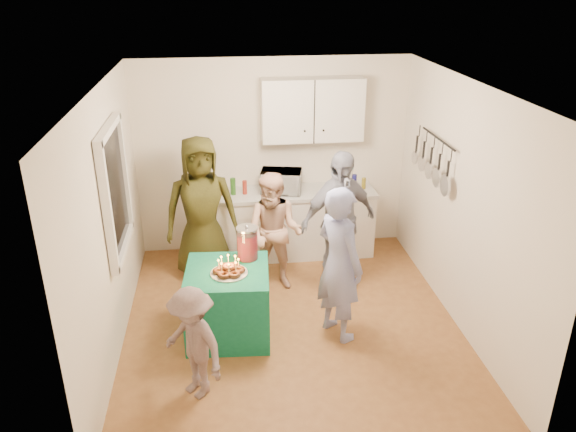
{
  "coord_description": "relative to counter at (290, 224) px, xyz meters",
  "views": [
    {
      "loc": [
        -0.68,
        -5.14,
        3.57
      ],
      "look_at": [
        0.0,
        0.35,
        1.15
      ],
      "focal_mm": 35.0,
      "sensor_mm": 36.0,
      "label": 1
    }
  ],
  "objects": [
    {
      "name": "right_wall",
      "position": [
        1.6,
        -1.7,
        0.87
      ],
      "size": [
        4.0,
        4.0,
        0.0
      ],
      "primitive_type": "plane",
      "color": "silver",
      "rests_on": "floor"
    },
    {
      "name": "party_table",
      "position": [
        -0.88,
        -1.77,
        -0.05
      ],
      "size": [
        0.91,
        0.91,
        0.76
      ],
      "primitive_type": "cube",
      "rotation": [
        0.0,
        0.0,
        -0.07
      ],
      "color": "#0F6847",
      "rests_on": "floor"
    },
    {
      "name": "upper_cabinet",
      "position": [
        0.3,
        0.15,
        1.52
      ],
      "size": [
        1.3,
        0.3,
        0.8
      ],
      "primitive_type": "cube",
      "color": "white",
      "rests_on": "back_wall"
    },
    {
      "name": "woman_back_right",
      "position": [
        0.45,
        -0.93,
        0.43
      ],
      "size": [
        1.09,
        0.77,
        1.72
      ],
      "primitive_type": "imported",
      "rotation": [
        0.0,
        0.0,
        0.38
      ],
      "color": "#101535",
      "rests_on": "floor"
    },
    {
      "name": "donut_cake",
      "position": [
        -0.86,
        -1.84,
        0.42
      ],
      "size": [
        0.38,
        0.38,
        0.18
      ],
      "primitive_type": null,
      "color": "#381C0C",
      "rests_on": "party_table"
    },
    {
      "name": "woman_back_center",
      "position": [
        -0.3,
        -0.85,
        0.3
      ],
      "size": [
        0.87,
        0.78,
        1.45
      ],
      "primitive_type": "imported",
      "rotation": [
        0.0,
        0.0,
        -0.4
      ],
      "color": "tan",
      "rests_on": "floor"
    },
    {
      "name": "countertop",
      "position": [
        0.0,
        -0.0,
        0.46
      ],
      "size": [
        2.24,
        0.62,
        0.05
      ],
      "primitive_type": "cube",
      "color": "beige",
      "rests_on": "counter"
    },
    {
      "name": "counter",
      "position": [
        0.0,
        0.0,
        0.0
      ],
      "size": [
        2.2,
        0.58,
        0.86
      ],
      "primitive_type": "cube",
      "color": "white",
      "rests_on": "floor"
    },
    {
      "name": "ceiling",
      "position": [
        -0.2,
        -1.7,
        2.17
      ],
      "size": [
        4.0,
        4.0,
        0.0
      ],
      "primitive_type": "plane",
      "color": "white",
      "rests_on": "floor"
    },
    {
      "name": "man_birthday",
      "position": [
        0.26,
        -1.91,
        0.41
      ],
      "size": [
        0.65,
        0.73,
        1.67
      ],
      "primitive_type": "imported",
      "rotation": [
        0.0,
        0.0,
        2.08
      ],
      "color": "#8D96CD",
      "rests_on": "floor"
    },
    {
      "name": "microwave",
      "position": [
        -0.12,
        0.0,
        0.62
      ],
      "size": [
        0.58,
        0.45,
        0.29
      ],
      "primitive_type": "imported",
      "rotation": [
        0.0,
        0.0,
        -0.21
      ],
      "color": "white",
      "rests_on": "countertop"
    },
    {
      "name": "woman_back_left",
      "position": [
        -1.15,
        -0.48,
        0.48
      ],
      "size": [
        0.97,
        0.71,
        1.82
      ],
      "primitive_type": "imported",
      "rotation": [
        0.0,
        0.0,
        0.15
      ],
      "color": "#4D4C16",
      "rests_on": "floor"
    },
    {
      "name": "window_night",
      "position": [
        -1.97,
        -1.4,
        1.12
      ],
      "size": [
        0.04,
        1.0,
        1.2
      ],
      "primitive_type": "cube",
      "color": "black",
      "rests_on": "left_wall"
    },
    {
      "name": "punch_jar",
      "position": [
        -0.66,
        -1.53,
        0.5
      ],
      "size": [
        0.22,
        0.22,
        0.34
      ],
      "primitive_type": "cylinder",
      "color": "red",
      "rests_on": "party_table"
    },
    {
      "name": "left_wall",
      "position": [
        -2.0,
        -1.7,
        0.87
      ],
      "size": [
        4.0,
        4.0,
        0.0
      ],
      "primitive_type": "plane",
      "color": "silver",
      "rests_on": "floor"
    },
    {
      "name": "child_near_left",
      "position": [
        -1.21,
        -2.67,
        0.12
      ],
      "size": [
        0.77,
        0.8,
        1.1
      ],
      "primitive_type": "imported",
      "rotation": [
        0.0,
        0.0,
        -0.85
      ],
      "color": "#624E4E",
      "rests_on": "floor"
    },
    {
      "name": "back_wall",
      "position": [
        -0.2,
        0.3,
        0.87
      ],
      "size": [
        3.6,
        3.6,
        0.0
      ],
      "primitive_type": "plane",
      "color": "silver",
      "rests_on": "floor"
    },
    {
      "name": "floor",
      "position": [
        -0.2,
        -1.7,
        -0.43
      ],
      "size": [
        4.0,
        4.0,
        0.0
      ],
      "primitive_type": "plane",
      "color": "brown",
      "rests_on": "ground"
    },
    {
      "name": "pot_rack",
      "position": [
        1.52,
        -1.0,
        1.17
      ],
      "size": [
        0.12,
        1.0,
        0.6
      ],
      "primitive_type": "cube",
      "color": "black",
      "rests_on": "right_wall"
    }
  ]
}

